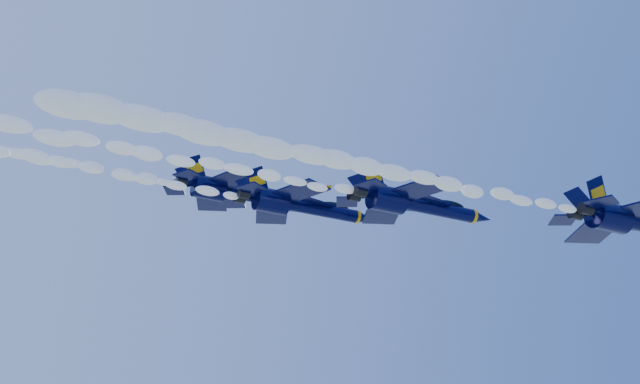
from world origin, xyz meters
name	(u,v)px	position (x,y,z in m)	size (l,w,h in m)	color
jet_lead	(636,222)	(21.92, -11.40, 148.97)	(17.28, 14.18, 6.42)	black
smoke_trail_jet_lead	(347,162)	(-8.90, -11.40, 148.54)	(46.86, 2.06, 1.86)	white
jet_second	(415,204)	(3.70, -1.86, 150.91)	(15.76, 12.93, 5.86)	black
smoke_trail_jet_second	(94,143)	(-26.47, -1.86, 150.49)	(46.86, 1.88, 1.69)	white
jet_third	(299,205)	(-4.51, 6.45, 152.29)	(15.43, 12.65, 5.73)	black
jet_fourth	(237,192)	(-7.81, 15.51, 156.53)	(16.15, 13.25, 6.00)	black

